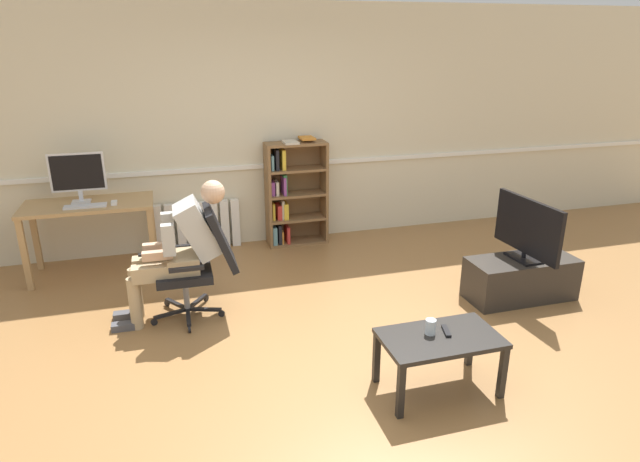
% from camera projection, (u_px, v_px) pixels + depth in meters
% --- Properties ---
extents(ground_plane, '(18.00, 18.00, 0.00)m').
position_uv_depth(ground_plane, '(332.00, 352.00, 4.21)').
color(ground_plane, olive).
extents(back_wall, '(12.00, 0.13, 2.70)m').
position_uv_depth(back_wall, '(263.00, 128.00, 6.15)').
color(back_wall, beige).
rests_on(back_wall, ground_plane).
extents(computer_desk, '(1.25, 0.60, 0.76)m').
position_uv_depth(computer_desk, '(89.00, 214.00, 5.44)').
color(computer_desk, tan).
rests_on(computer_desk, ground_plane).
extents(imac_monitor, '(0.52, 0.14, 0.49)m').
position_uv_depth(imac_monitor, '(78.00, 174.00, 5.36)').
color(imac_monitor, silver).
rests_on(imac_monitor, computer_desk).
extents(keyboard, '(0.39, 0.12, 0.02)m').
position_uv_depth(keyboard, '(85.00, 206.00, 5.27)').
color(keyboard, silver).
rests_on(keyboard, computer_desk).
extents(computer_mouse, '(0.06, 0.10, 0.03)m').
position_uv_depth(computer_mouse, '(114.00, 203.00, 5.35)').
color(computer_mouse, white).
rests_on(computer_mouse, computer_desk).
extents(bookshelf, '(0.70, 0.29, 1.25)m').
position_uv_depth(bookshelf, '(292.00, 194.00, 6.29)').
color(bookshelf, brown).
rests_on(bookshelf, ground_plane).
extents(radiator, '(0.96, 0.08, 0.56)m').
position_uv_depth(radiator, '(198.00, 226.00, 6.20)').
color(radiator, white).
rests_on(radiator, ground_plane).
extents(office_chair, '(0.77, 0.61, 0.98)m').
position_uv_depth(office_chair, '(201.00, 259.00, 4.63)').
color(office_chair, black).
rests_on(office_chair, ground_plane).
extents(person_seated, '(1.02, 0.40, 1.21)m').
position_uv_depth(person_seated, '(179.00, 248.00, 4.54)').
color(person_seated, tan).
rests_on(person_seated, ground_plane).
extents(tv_stand, '(1.01, 0.42, 0.39)m').
position_uv_depth(tv_stand, '(521.00, 278.00, 5.04)').
color(tv_stand, '#2D2823').
rests_on(tv_stand, ground_plane).
extents(tv_screen, '(0.22, 0.84, 0.57)m').
position_uv_depth(tv_screen, '(528.00, 229.00, 4.88)').
color(tv_screen, black).
rests_on(tv_screen, tv_stand).
extents(coffee_table, '(0.81, 0.47, 0.42)m').
position_uv_depth(coffee_table, '(440.00, 344.00, 3.66)').
color(coffee_table, black).
rests_on(coffee_table, ground_plane).
extents(drinking_glass, '(0.07, 0.07, 0.11)m').
position_uv_depth(drinking_glass, '(431.00, 327.00, 3.65)').
color(drinking_glass, silver).
rests_on(drinking_glass, coffee_table).
extents(spare_remote, '(0.07, 0.15, 0.02)m').
position_uv_depth(spare_remote, '(446.00, 331.00, 3.69)').
color(spare_remote, black).
rests_on(spare_remote, coffee_table).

